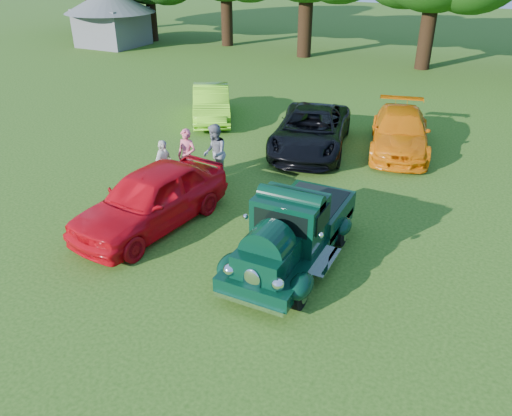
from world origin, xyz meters
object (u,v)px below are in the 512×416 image
at_px(red_convertible, 151,198).
at_px(spectator_pink, 187,156).
at_px(back_car_orange, 400,131).
at_px(gazebo, 110,11).
at_px(back_car_black, 311,130).
at_px(spectator_grey, 215,153).
at_px(back_car_lime, 211,103).
at_px(hero_pickup, 293,232).
at_px(spectator_white, 164,165).

xyz_separation_m(red_convertible, spectator_pink, (-0.69, 2.71, 0.07)).
bearing_deg(back_car_orange, gazebo, 140.52).
bearing_deg(gazebo, back_car_black, -32.90).
bearing_deg(spectator_grey, red_convertible, -32.83).
bearing_deg(back_car_lime, red_convertible, -100.53).
height_order(back_car_black, spectator_grey, spectator_grey).
bearing_deg(red_convertible, hero_pickup, 8.33).
distance_m(back_car_black, gazebo, 24.48).
relative_size(hero_pickup, spectator_pink, 2.64).
relative_size(back_car_orange, spectator_white, 3.16).
relative_size(red_convertible, spectator_white, 3.04).
relative_size(hero_pickup, spectator_grey, 2.48).
distance_m(hero_pickup, back_car_lime, 11.06).
relative_size(red_convertible, spectator_pink, 2.71).
relative_size(hero_pickup, spectator_white, 2.95).
bearing_deg(gazebo, spectator_white, -45.91).
relative_size(back_car_orange, gazebo, 0.76).
distance_m(back_car_black, spectator_grey, 4.22).
xyz_separation_m(spectator_pink, spectator_white, (-0.39, -0.69, -0.09)).
xyz_separation_m(red_convertible, back_car_lime, (-3.30, 8.45, -0.10)).
bearing_deg(back_car_lime, spectator_white, -102.79).
bearing_deg(gazebo, red_convertible, -47.22).
bearing_deg(back_car_lime, spectator_pink, -97.40).
xyz_separation_m(back_car_lime, spectator_pink, (2.61, -5.74, 0.16)).
distance_m(back_car_orange, spectator_grey, 6.94).
relative_size(hero_pickup, back_car_black, 0.85).
relative_size(spectator_pink, gazebo, 0.27).
bearing_deg(back_car_orange, back_car_black, -166.84).
relative_size(back_car_black, spectator_grey, 2.91).
xyz_separation_m(spectator_grey, gazebo, (-18.81, 17.12, 1.49)).
height_order(red_convertible, spectator_grey, spectator_grey).
relative_size(hero_pickup, back_car_lime, 1.07).
height_order(back_car_orange, spectator_white, spectator_white).
xyz_separation_m(back_car_lime, gazebo, (-15.49, 11.85, 1.70)).
xyz_separation_m(hero_pickup, back_car_lime, (-7.24, 8.36, -0.07)).
relative_size(back_car_orange, spectator_grey, 2.65).
relative_size(hero_pickup, gazebo, 0.71).
relative_size(back_car_lime, gazebo, 0.66).
bearing_deg(spectator_pink, back_car_lime, 112.93).
relative_size(back_car_lime, spectator_pink, 2.47).
bearing_deg(back_car_lime, hero_pickup, -80.95).
xyz_separation_m(back_car_black, gazebo, (-20.51, 13.27, 1.66)).
bearing_deg(red_convertible, back_car_black, 83.27).
xyz_separation_m(back_car_black, spectator_grey, (-1.69, -3.86, 0.17)).
xyz_separation_m(back_car_lime, back_car_orange, (7.87, -0.04, 0.00)).
relative_size(spectator_grey, spectator_white, 1.19).
distance_m(back_car_orange, gazebo, 26.28).
bearing_deg(red_convertible, back_car_lime, 118.28).
bearing_deg(hero_pickup, spectator_grey, 141.73).
bearing_deg(back_car_orange, back_car_lime, 167.20).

